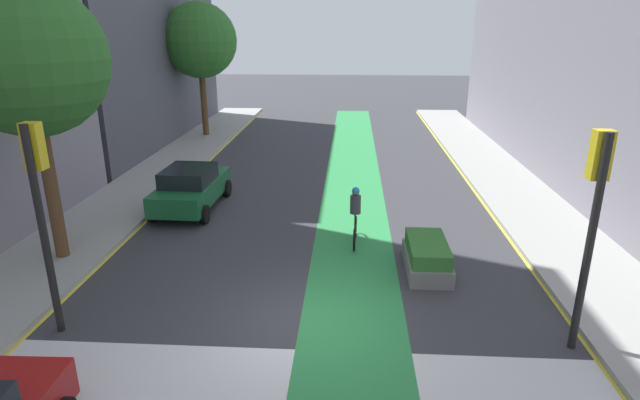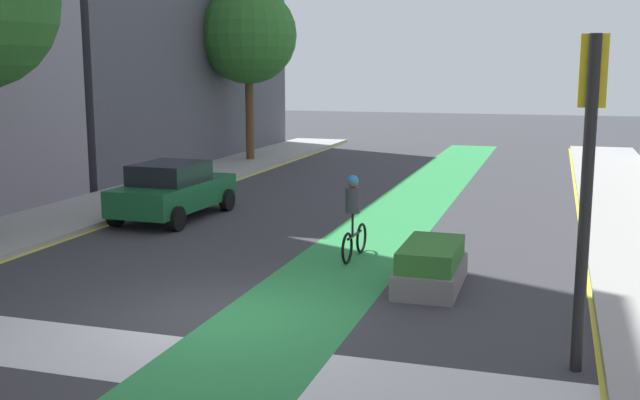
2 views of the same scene
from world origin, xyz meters
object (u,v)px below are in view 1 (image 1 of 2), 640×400
traffic_signal_near_left (39,191)px  car_green_left_far (191,187)px  median_planter (427,257)px  traffic_signal_near_right (595,202)px  street_tree_near (29,60)px  street_tree_far (200,41)px  cyclist_in_lane (355,215)px

traffic_signal_near_left → car_green_left_far: size_ratio=1.08×
car_green_left_far → median_planter: 9.09m
traffic_signal_near_right → car_green_left_far: traffic_signal_near_right is taller
street_tree_near → median_planter: street_tree_near is taller
traffic_signal_near_left → median_planter: bearing=21.6°
traffic_signal_near_right → median_planter: size_ratio=2.00×
traffic_signal_near_left → street_tree_far: size_ratio=0.61×
traffic_signal_near_right → street_tree_near: 13.43m
car_green_left_far → street_tree_near: bearing=-117.9°
street_tree_far → median_planter: (10.74, -16.99, -5.10)m
traffic_signal_near_left → street_tree_far: bearing=96.5°
street_tree_far → median_planter: 20.74m
traffic_signal_near_left → traffic_signal_near_right: bearing=0.3°
cyclist_in_lane → street_tree_near: street_tree_near is taller
traffic_signal_near_left → median_planter: size_ratio=2.02×
traffic_signal_near_right → cyclist_in_lane: bearing=132.4°
traffic_signal_near_right → median_planter: bearing=127.8°
street_tree_far → car_green_left_far: bearing=-77.0°
cyclist_in_lane → median_planter: 2.61m
cyclist_in_lane → street_tree_near: bearing=-169.0°
traffic_signal_near_right → car_green_left_far: size_ratio=1.07×
car_green_left_far → street_tree_far: 13.62m
median_planter → cyclist_in_lane: bearing=140.0°
car_green_left_far → median_planter: car_green_left_far is taller
traffic_signal_near_left → median_planter: traffic_signal_near_left is taller
median_planter → street_tree_far: bearing=122.3°
traffic_signal_near_right → street_tree_near: size_ratio=0.62×
street_tree_near → street_tree_far: bearing=91.6°
cyclist_in_lane → street_tree_far: 18.26m
traffic_signal_near_right → car_green_left_far: bearing=143.1°
traffic_signal_near_right → street_tree_far: size_ratio=0.61×
traffic_signal_near_left → car_green_left_far: traffic_signal_near_left is taller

